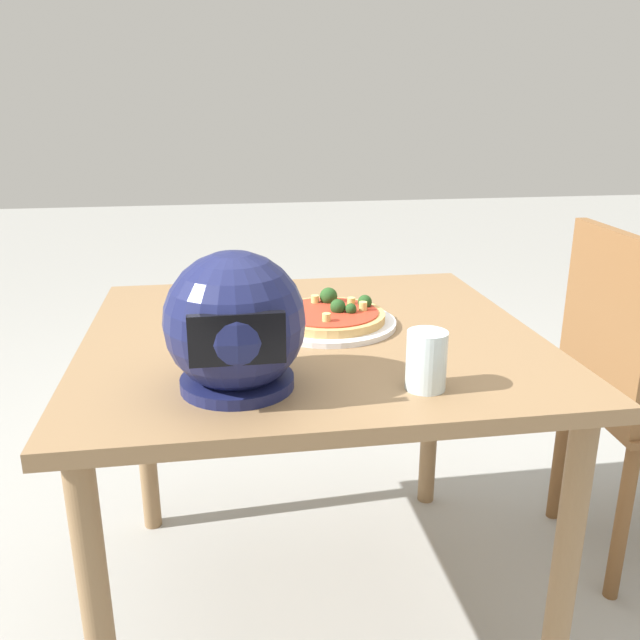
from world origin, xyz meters
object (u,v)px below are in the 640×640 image
(motorcycle_helmet, at_px, (235,325))
(chair_side, at_px, (633,383))
(drinking_glass, at_px, (426,360))
(pizza, at_px, (330,314))
(dining_table, at_px, (311,371))

(motorcycle_helmet, relative_size, chair_side, 0.27)
(motorcycle_helmet, relative_size, drinking_glass, 2.32)
(motorcycle_helmet, bearing_deg, drinking_glass, 170.14)
(pizza, height_order, motorcycle_helmet, motorcycle_helmet)
(chair_side, bearing_deg, motorcycle_helmet, 18.56)
(pizza, height_order, chair_side, chair_side)
(chair_side, bearing_deg, dining_table, 4.87)
(pizza, height_order, drinking_glass, drinking_glass)
(pizza, bearing_deg, chair_side, -177.96)
(drinking_glass, bearing_deg, pizza, -74.31)
(motorcycle_helmet, bearing_deg, pizza, -125.01)
(dining_table, bearing_deg, drinking_glass, 115.22)
(chair_side, bearing_deg, drinking_glass, 29.80)
(pizza, bearing_deg, motorcycle_helmet, 54.99)
(pizza, relative_size, chair_side, 0.28)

